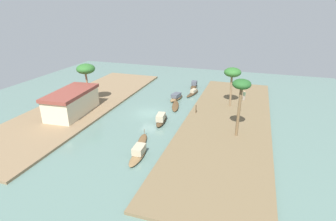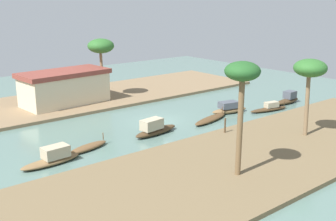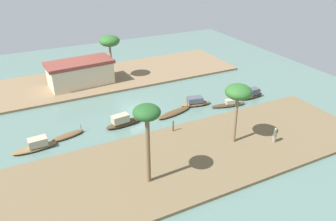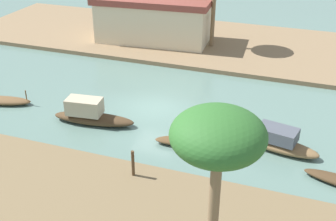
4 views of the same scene
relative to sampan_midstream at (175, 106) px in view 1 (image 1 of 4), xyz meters
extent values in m
plane|color=slate|center=(-3.85, 3.13, -0.20)|extent=(64.78, 64.78, 0.00)
cube|color=brown|center=(-3.85, -8.79, -0.05)|extent=(40.94, 11.69, 0.31)
cube|color=#846B4C|center=(-3.85, 15.05, -0.05)|extent=(40.94, 11.69, 0.31)
ellipsoid|color=brown|center=(0.00, 0.00, 0.00)|extent=(5.09, 2.22, 0.41)
cylinder|color=brown|center=(2.13, 0.51, 0.45)|extent=(0.07, 0.07, 0.58)
ellipsoid|color=#47331E|center=(-6.34, 0.18, 0.07)|extent=(4.69, 1.70, 0.54)
cube|color=tan|center=(-6.83, 0.12, 0.78)|extent=(2.02, 1.25, 0.89)
ellipsoid|color=brown|center=(-16.17, -0.52, 0.01)|extent=(4.45, 1.46, 0.43)
cube|color=tan|center=(-15.75, -0.49, 0.63)|extent=(1.88, 1.21, 0.81)
ellipsoid|color=#47331E|center=(11.42, -0.46, 0.06)|extent=(3.96, 1.24, 0.52)
cube|color=#4C515B|center=(11.83, -0.44, 0.72)|extent=(1.34, 1.06, 0.80)
cylinder|color=#47331E|center=(13.14, -0.39, 0.47)|extent=(0.07, 0.07, 0.42)
ellipsoid|color=brown|center=(-12.70, 0.44, 0.00)|extent=(3.76, 1.77, 0.41)
cylinder|color=brown|center=(-11.15, 0.80, 0.46)|extent=(0.07, 0.07, 0.60)
ellipsoid|color=#47331E|center=(7.19, -1.21, -0.01)|extent=(4.73, 1.82, 0.38)
cube|color=tan|center=(7.52, -1.28, 0.46)|extent=(1.57, 1.00, 0.55)
cylinder|color=#47331E|center=(9.19, -1.63, 0.40)|extent=(0.07, 0.07, 0.52)
ellipsoid|color=brown|center=(3.55, 0.87, 0.07)|extent=(4.20, 1.97, 0.54)
cube|color=#4C515B|center=(3.43, 0.89, 0.66)|extent=(2.10, 1.49, 0.65)
cylinder|color=gray|center=(6.14, -10.49, 0.50)|extent=(0.53, 0.53, 0.79)
cube|color=#4C664C|center=(6.14, -10.49, 1.21)|extent=(0.47, 0.42, 0.63)
sphere|color=tan|center=(6.14, -10.49, 1.63)|extent=(0.21, 0.21, 0.21)
cylinder|color=#4C3823|center=(-2.17, -3.89, 0.73)|extent=(0.14, 0.14, 1.25)
cylinder|color=brown|center=(-7.85, -10.38, 3.24)|extent=(0.36, 0.39, 6.26)
ellipsoid|color=#235623|center=(-7.85, -10.38, 6.81)|extent=(2.19, 2.19, 1.21)
cylinder|color=#7F6647|center=(2.51, -8.46, 2.63)|extent=(0.32, 0.47, 5.05)
ellipsoid|color=#2D6628|center=(2.51, -8.46, 5.68)|extent=(2.63, 2.63, 1.45)
cylinder|color=#7F6647|center=(-3.32, 14.05, 2.70)|extent=(0.31, 0.56, 5.20)
ellipsoid|color=#2D6628|center=(-3.32, 14.05, 5.89)|extent=(2.94, 2.94, 1.62)
cube|color=beige|center=(-8.08, 13.74, 1.64)|extent=(9.00, 4.82, 3.06)
cube|color=brown|center=(-8.08, 13.74, 3.41)|extent=(9.54, 5.11, 0.48)
camera|label=1|loc=(-39.14, -11.50, 15.55)|focal=28.50mm
camera|label=2|loc=(-27.11, -26.89, 11.10)|focal=44.91mm
camera|label=3|loc=(-16.05, -30.50, 18.23)|focal=34.13mm
camera|label=4|loc=(4.65, -18.33, 11.67)|focal=46.98mm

